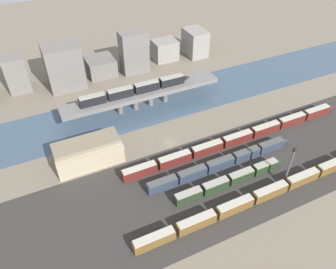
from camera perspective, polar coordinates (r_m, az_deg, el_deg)
ground_plane at (r=126.14m, az=0.30°, el=-1.48°), size 400.00×400.00×0.00m
railbed_yard at (r=111.29m, az=5.73°, el=-8.83°), size 280.00×42.00×0.01m
river_water at (r=145.81m, az=-4.34°, el=4.85°), size 320.00×28.25×0.01m
bridge at (r=142.24m, az=-4.46°, el=6.98°), size 70.30×8.84×7.75m
train_on_bridge at (r=139.77m, az=-5.50°, el=7.86°), size 50.13×3.06×4.06m
train_yard_near at (r=112.10m, az=17.86°, el=-9.25°), size 97.93×2.72×3.87m
train_yard_mid at (r=112.07m, az=10.92°, el=-7.74°), size 42.74×2.69×3.64m
train_yard_far at (r=117.26m, az=9.52°, el=-4.85°), size 58.98×2.76×3.69m
train_yard_outer at (r=128.62m, az=12.45°, el=-0.51°), size 97.20×2.73×3.95m
warehouse_building at (r=119.53m, az=-13.79°, el=-2.93°), size 23.33×12.06×9.02m
signal_tower at (r=112.62m, az=20.35°, el=-5.19°), size 1.00×0.73×15.75m
city_block_left at (r=168.32m, az=-24.91°, el=9.61°), size 9.67×9.83×17.08m
city_block_center at (r=162.87m, az=-17.71°, el=11.31°), size 16.25×14.71×20.96m
city_block_right at (r=171.94m, az=-11.65°, el=11.57°), size 13.62×13.87×8.50m
city_block_far_right at (r=169.19m, az=-5.97°, el=14.08°), size 13.39×8.46×20.97m
city_block_tall at (r=182.72m, az=-0.56°, el=14.50°), size 12.70×10.23×10.60m
city_block_low at (r=187.66m, az=4.73°, el=15.67°), size 10.22×13.97×14.13m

